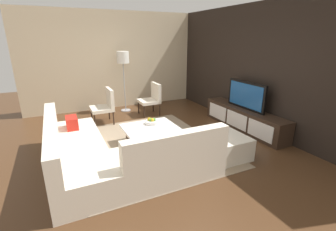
{
  "coord_description": "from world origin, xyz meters",
  "views": [
    {
      "loc": [
        4.0,
        -1.48,
        2.07
      ],
      "look_at": [
        -0.23,
        0.54,
        0.53
      ],
      "focal_mm": 25.48,
      "sensor_mm": 36.0,
      "label": 1
    }
  ],
  "objects_px": {
    "television": "(246,95)",
    "accent_chair_far": "(152,97)",
    "coffee_table": "(151,136)",
    "fruit_bowl": "(152,121)",
    "accent_chair_near": "(105,104)",
    "floor_lamp": "(123,61)",
    "media_console": "(244,119)",
    "sectional_couch": "(110,155)",
    "ottoman": "(226,147)"
  },
  "relations": [
    {
      "from": "accent_chair_near",
      "to": "fruit_bowl",
      "type": "bearing_deg",
      "value": 16.63
    },
    {
      "from": "accent_chair_near",
      "to": "sectional_couch",
      "type": "bearing_deg",
      "value": -15.71
    },
    {
      "from": "floor_lamp",
      "to": "television",
      "type": "bearing_deg",
      "value": 38.58
    },
    {
      "from": "sectional_couch",
      "to": "ottoman",
      "type": "distance_m",
      "value": 2.03
    },
    {
      "from": "coffee_table",
      "to": "fruit_bowl",
      "type": "bearing_deg",
      "value": 151.42
    },
    {
      "from": "television",
      "to": "fruit_bowl",
      "type": "relative_size",
      "value": 4.02
    },
    {
      "from": "media_console",
      "to": "ottoman",
      "type": "bearing_deg",
      "value": -53.14
    },
    {
      "from": "coffee_table",
      "to": "accent_chair_far",
      "type": "relative_size",
      "value": 1.19
    },
    {
      "from": "coffee_table",
      "to": "floor_lamp",
      "type": "xyz_separation_m",
      "value": [
        -2.53,
        0.2,
        1.25
      ]
    },
    {
      "from": "ottoman",
      "to": "sectional_couch",
      "type": "bearing_deg",
      "value": -101.56
    },
    {
      "from": "television",
      "to": "coffee_table",
      "type": "relative_size",
      "value": 1.09
    },
    {
      "from": "fruit_bowl",
      "to": "accent_chair_far",
      "type": "relative_size",
      "value": 0.32
    },
    {
      "from": "television",
      "to": "ottoman",
      "type": "height_order",
      "value": "television"
    },
    {
      "from": "sectional_couch",
      "to": "accent_chair_near",
      "type": "bearing_deg",
      "value": 169.67
    },
    {
      "from": "floor_lamp",
      "to": "fruit_bowl",
      "type": "distance_m",
      "value": 2.56
    },
    {
      "from": "television",
      "to": "ottoman",
      "type": "relative_size",
      "value": 1.61
    },
    {
      "from": "coffee_table",
      "to": "accent_chair_near",
      "type": "height_order",
      "value": "accent_chair_near"
    },
    {
      "from": "media_console",
      "to": "television",
      "type": "distance_m",
      "value": 0.57
    },
    {
      "from": "television",
      "to": "accent_chair_far",
      "type": "bearing_deg",
      "value": -143.08
    },
    {
      "from": "floor_lamp",
      "to": "accent_chair_far",
      "type": "height_order",
      "value": "floor_lamp"
    },
    {
      "from": "floor_lamp",
      "to": "coffee_table",
      "type": "bearing_deg",
      "value": -4.51
    },
    {
      "from": "floor_lamp",
      "to": "fruit_bowl",
      "type": "xyz_separation_m",
      "value": [
        2.35,
        -0.1,
        -1.01
      ]
    },
    {
      "from": "coffee_table",
      "to": "accent_chair_near",
      "type": "relative_size",
      "value": 1.19
    },
    {
      "from": "coffee_table",
      "to": "fruit_bowl",
      "type": "xyz_separation_m",
      "value": [
        -0.18,
        0.1,
        0.23
      ]
    },
    {
      "from": "accent_chair_far",
      "to": "accent_chair_near",
      "type": "bearing_deg",
      "value": -85.24
    },
    {
      "from": "coffee_table",
      "to": "accent_chair_near",
      "type": "bearing_deg",
      "value": -163.06
    },
    {
      "from": "television",
      "to": "accent_chair_near",
      "type": "xyz_separation_m",
      "value": [
        -1.83,
        -2.82,
        -0.33
      ]
    },
    {
      "from": "media_console",
      "to": "floor_lamp",
      "type": "height_order",
      "value": "floor_lamp"
    },
    {
      "from": "media_console",
      "to": "coffee_table",
      "type": "distance_m",
      "value": 2.3
    },
    {
      "from": "media_console",
      "to": "accent_chair_far",
      "type": "height_order",
      "value": "accent_chair_far"
    },
    {
      "from": "television",
      "to": "ottoman",
      "type": "bearing_deg",
      "value": -53.15
    },
    {
      "from": "accent_chair_near",
      "to": "fruit_bowl",
      "type": "distance_m",
      "value": 1.67
    },
    {
      "from": "accent_chair_near",
      "to": "floor_lamp",
      "type": "height_order",
      "value": "floor_lamp"
    },
    {
      "from": "television",
      "to": "floor_lamp",
      "type": "distance_m",
      "value": 3.42
    },
    {
      "from": "sectional_couch",
      "to": "floor_lamp",
      "type": "relative_size",
      "value": 1.49
    },
    {
      "from": "ottoman",
      "to": "fruit_bowl",
      "type": "bearing_deg",
      "value": -142.76
    },
    {
      "from": "television",
      "to": "accent_chair_far",
      "type": "height_order",
      "value": "television"
    },
    {
      "from": "media_console",
      "to": "floor_lamp",
      "type": "relative_size",
      "value": 1.37
    },
    {
      "from": "sectional_couch",
      "to": "fruit_bowl",
      "type": "xyz_separation_m",
      "value": [
        -0.82,
        1.06,
        0.14
      ]
    },
    {
      "from": "accent_chair_near",
      "to": "media_console",
      "type": "bearing_deg",
      "value": 51.7
    },
    {
      "from": "coffee_table",
      "to": "floor_lamp",
      "type": "relative_size",
      "value": 0.61
    },
    {
      "from": "floor_lamp",
      "to": "fruit_bowl",
      "type": "bearing_deg",
      "value": -2.46
    },
    {
      "from": "television",
      "to": "ottoman",
      "type": "distance_m",
      "value": 1.7
    },
    {
      "from": "television",
      "to": "ottoman",
      "type": "xyz_separation_m",
      "value": [
        0.95,
        -1.26,
        -0.62
      ]
    },
    {
      "from": "sectional_couch",
      "to": "floor_lamp",
      "type": "distance_m",
      "value": 3.57
    },
    {
      "from": "media_console",
      "to": "fruit_bowl",
      "type": "xyz_separation_m",
      "value": [
        -0.28,
        -2.2,
        0.18
      ]
    },
    {
      "from": "coffee_table",
      "to": "floor_lamp",
      "type": "distance_m",
      "value": 2.83
    },
    {
      "from": "television",
      "to": "sectional_couch",
      "type": "relative_size",
      "value": 0.45
    },
    {
      "from": "sectional_couch",
      "to": "coffee_table",
      "type": "relative_size",
      "value": 2.45
    },
    {
      "from": "fruit_bowl",
      "to": "media_console",
      "type": "bearing_deg",
      "value": 82.7
    }
  ]
}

